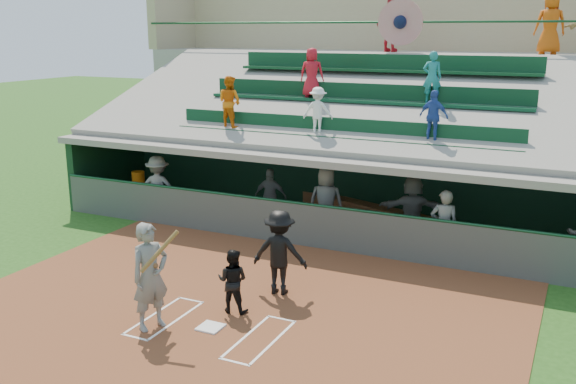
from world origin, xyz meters
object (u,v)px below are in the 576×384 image
at_px(white_table, 141,195).
at_px(home_plate, 211,327).
at_px(water_cooler, 138,178).
at_px(batter_at_plate, 150,276).
at_px(catcher, 233,281).

bearing_deg(white_table, home_plate, -38.41).
distance_m(white_table, water_cooler, 0.56).
relative_size(batter_at_plate, water_cooler, 5.12).
height_order(home_plate, water_cooler, water_cooler).
bearing_deg(home_plate, water_cooler, 136.12).
height_order(batter_at_plate, water_cooler, batter_at_plate).
distance_m(batter_at_plate, white_table, 8.52).
relative_size(white_table, water_cooler, 2.09).
xyz_separation_m(batter_at_plate, white_table, (-5.36, 6.59, -0.63)).
xyz_separation_m(catcher, white_table, (-6.36, 5.35, -0.26)).
height_order(batter_at_plate, catcher, batter_at_plate).
height_order(catcher, white_table, catcher).
relative_size(catcher, water_cooler, 3.24).
bearing_deg(batter_at_plate, home_plate, 23.24).
height_order(catcher, water_cooler, catcher).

